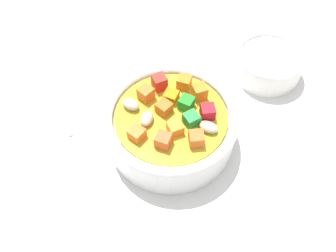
# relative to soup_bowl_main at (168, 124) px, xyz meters

# --- Properties ---
(ground_plane) EXTENTS (1.40, 1.40, 0.02)m
(ground_plane) POSITION_rel_soup_bowl_main_xyz_m (0.00, -0.00, -0.04)
(ground_plane) COLOR silver
(soup_bowl_main) EXTENTS (0.17, 0.17, 0.07)m
(soup_bowl_main) POSITION_rel_soup_bowl_main_xyz_m (0.00, 0.00, 0.00)
(soup_bowl_main) COLOR white
(soup_bowl_main) RESTS_ON ground_plane
(spoon) EXTENTS (0.19, 0.09, 0.01)m
(spoon) POSITION_rel_soup_bowl_main_xyz_m (-0.00, -0.14, -0.03)
(spoon) COLOR silver
(spoon) RESTS_ON ground_plane
(side_bowl_small) EXTENTS (0.10, 0.10, 0.04)m
(side_bowl_small) POSITION_rel_soup_bowl_main_xyz_m (-0.12, 0.15, -0.01)
(side_bowl_small) COLOR white
(side_bowl_small) RESTS_ON ground_plane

